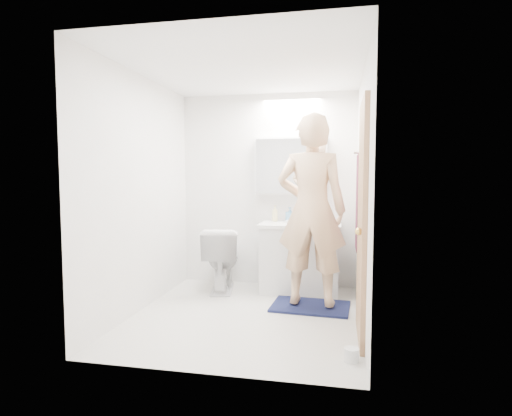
% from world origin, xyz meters
% --- Properties ---
extents(floor, '(2.50, 2.50, 0.00)m').
position_xyz_m(floor, '(0.00, 0.00, 0.00)').
color(floor, silver).
rests_on(floor, ground).
extents(ceiling, '(2.50, 2.50, 0.00)m').
position_xyz_m(ceiling, '(0.00, 0.00, 2.40)').
color(ceiling, white).
rests_on(ceiling, floor).
extents(wall_back, '(2.50, 0.00, 2.50)m').
position_xyz_m(wall_back, '(0.00, 1.25, 1.20)').
color(wall_back, white).
rests_on(wall_back, floor).
extents(wall_front, '(2.50, 0.00, 2.50)m').
position_xyz_m(wall_front, '(0.00, -1.25, 1.20)').
color(wall_front, white).
rests_on(wall_front, floor).
extents(wall_left, '(0.00, 2.50, 2.50)m').
position_xyz_m(wall_left, '(-1.10, 0.00, 1.20)').
color(wall_left, white).
rests_on(wall_left, floor).
extents(wall_right, '(0.00, 2.50, 2.50)m').
position_xyz_m(wall_right, '(1.10, 0.00, 1.20)').
color(wall_right, white).
rests_on(wall_right, floor).
extents(vanity_cabinet, '(0.90, 0.55, 0.78)m').
position_xyz_m(vanity_cabinet, '(0.44, 0.96, 0.39)').
color(vanity_cabinet, silver).
rests_on(vanity_cabinet, floor).
extents(countertop, '(0.95, 0.58, 0.04)m').
position_xyz_m(countertop, '(0.44, 0.96, 0.80)').
color(countertop, white).
rests_on(countertop, vanity_cabinet).
extents(sink_basin, '(0.36, 0.36, 0.03)m').
position_xyz_m(sink_basin, '(0.44, 0.99, 0.84)').
color(sink_basin, silver).
rests_on(sink_basin, countertop).
extents(faucet, '(0.02, 0.02, 0.16)m').
position_xyz_m(faucet, '(0.44, 1.19, 0.90)').
color(faucet, silver).
rests_on(faucet, countertop).
extents(medicine_cabinet, '(0.88, 0.14, 0.70)m').
position_xyz_m(medicine_cabinet, '(0.30, 1.18, 1.50)').
color(medicine_cabinet, white).
rests_on(medicine_cabinet, wall_back).
extents(mirror_panel, '(0.84, 0.01, 0.66)m').
position_xyz_m(mirror_panel, '(0.30, 1.10, 1.50)').
color(mirror_panel, silver).
rests_on(mirror_panel, medicine_cabinet).
extents(toilet, '(0.56, 0.82, 0.77)m').
position_xyz_m(toilet, '(-0.50, 0.85, 0.38)').
color(toilet, white).
rests_on(toilet, floor).
extents(bath_rug, '(0.84, 0.60, 0.02)m').
position_xyz_m(bath_rug, '(0.61, 0.37, 0.01)').
color(bath_rug, '#131D3D').
rests_on(bath_rug, floor).
extents(person, '(0.74, 0.52, 1.96)m').
position_xyz_m(person, '(0.61, 0.37, 1.03)').
color(person, '#E0B286').
rests_on(person, bath_rug).
extents(door, '(0.04, 0.80, 2.00)m').
position_xyz_m(door, '(1.08, -0.35, 1.00)').
color(door, '#A77753').
rests_on(door, wall_right).
extents(door_knob, '(0.06, 0.06, 0.06)m').
position_xyz_m(door_knob, '(1.04, -0.65, 0.95)').
color(door_knob, gold).
rests_on(door_knob, door).
extents(towel, '(0.02, 0.42, 1.00)m').
position_xyz_m(towel, '(1.08, 0.55, 1.10)').
color(towel, '#0F1C31').
rests_on(towel, wall_right).
extents(towel_hook, '(0.07, 0.02, 0.02)m').
position_xyz_m(towel_hook, '(1.07, 0.55, 1.62)').
color(towel_hook, silver).
rests_on(towel_hook, wall_right).
extents(soap_bottle_a, '(0.11, 0.11, 0.20)m').
position_xyz_m(soap_bottle_a, '(0.11, 1.11, 0.92)').
color(soap_bottle_a, beige).
rests_on(soap_bottle_a, countertop).
extents(soap_bottle_b, '(0.11, 0.11, 0.18)m').
position_xyz_m(soap_bottle_b, '(0.30, 1.15, 0.91)').
color(soap_bottle_b, '#548BB4').
rests_on(soap_bottle_b, countertop).
extents(toothbrush_cup, '(0.13, 0.13, 0.09)m').
position_xyz_m(toothbrush_cup, '(0.71, 1.12, 0.86)').
color(toothbrush_cup, '#3D54B7').
rests_on(toothbrush_cup, countertop).
extents(toilet_paper_roll, '(0.11, 0.11, 0.10)m').
position_xyz_m(toilet_paper_roll, '(1.00, -0.84, 0.05)').
color(toilet_paper_roll, white).
rests_on(toilet_paper_roll, floor).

